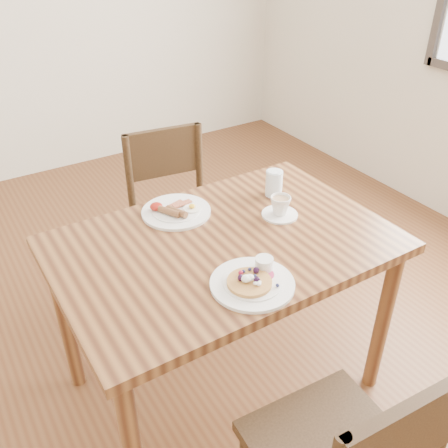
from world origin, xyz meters
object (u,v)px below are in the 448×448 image
object	(u,v)px
chair_far	(176,213)
water_glass	(274,183)
breakfast_plate	(175,211)
dining_table	(224,262)
teacup_saucer	(280,207)
pancake_plate	(253,281)

from	to	relation	value
chair_far	water_glass	world-z (taller)	chair_far
water_glass	breakfast_plate	bearing A→B (deg)	168.69
dining_table	breakfast_plate	xyz separation A→B (m)	(-0.06, 0.26, 0.11)
teacup_saucer	pancake_plate	bearing A→B (deg)	-138.63
teacup_saucer	chair_far	bearing A→B (deg)	103.72
teacup_saucer	water_glass	xyz separation A→B (m)	(0.08, 0.15, 0.02)
pancake_plate	teacup_saucer	bearing A→B (deg)	41.37
pancake_plate	teacup_saucer	xyz separation A→B (m)	(0.33, 0.29, 0.02)
breakfast_plate	water_glass	xyz separation A→B (m)	(0.41, -0.08, 0.04)
pancake_plate	teacup_saucer	size ratio (longest dim) A/B	1.93
dining_table	pancake_plate	world-z (taller)	pancake_plate
pancake_plate	breakfast_plate	world-z (taller)	pancake_plate
breakfast_plate	dining_table	bearing A→B (deg)	-76.63
chair_far	water_glass	xyz separation A→B (m)	(0.23, -0.47, 0.31)
dining_table	water_glass	xyz separation A→B (m)	(0.35, 0.18, 0.15)
dining_table	water_glass	distance (m)	0.42
dining_table	teacup_saucer	xyz separation A→B (m)	(0.27, 0.03, 0.13)
dining_table	chair_far	world-z (taller)	chair_far
chair_far	pancake_plate	distance (m)	0.96
dining_table	water_glass	size ratio (longest dim) A/B	11.18
dining_table	chair_far	xyz separation A→B (m)	(0.12, 0.64, -0.16)
pancake_plate	water_glass	size ratio (longest dim) A/B	2.52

